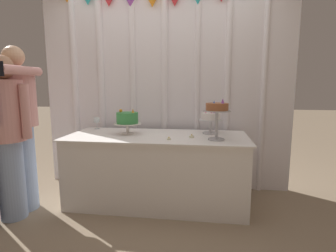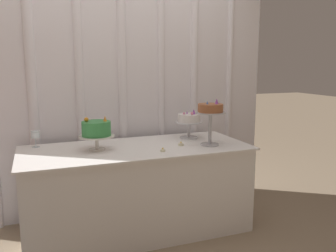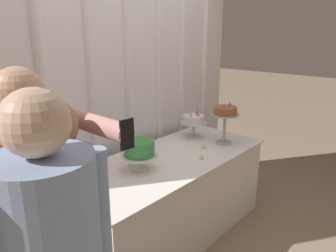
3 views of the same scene
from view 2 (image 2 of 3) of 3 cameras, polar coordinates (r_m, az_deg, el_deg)
The scene contains 9 objects.
ground_plane at distance 3.28m, azimuth -4.38°, elevation -17.03°, with size 24.00×24.00×0.00m, color gray.
draped_curtain at distance 3.52m, azimuth -8.29°, elevation 9.47°, with size 3.14×0.16×2.78m.
cake_table at distance 3.22m, azimuth -4.98°, elevation -10.10°, with size 1.97×0.84×0.77m.
cake_display_leftmost at distance 3.02m, azimuth -11.48°, elevation -0.63°, with size 0.30×0.30×0.29m.
cake_display_center at distance 3.43m, azimuth 3.42°, elevation 0.91°, with size 0.26×0.26×0.29m.
cake_display_rightmost at distance 3.14m, azimuth 6.85°, elevation 2.24°, with size 0.27×0.27×0.42m.
wine_glass at distance 3.27m, azimuth -20.63°, elevation -1.39°, with size 0.07×0.07×0.14m.
tealight_far_left at distance 2.94m, azimuth -0.85°, elevation -3.95°, with size 0.04×0.04×0.03m.
tealight_near_left at distance 3.14m, azimuth 2.10°, elevation -2.99°, with size 0.05×0.05×0.04m.
Camera 2 is at (-0.81, -2.81, 1.49)m, focal length 37.81 mm.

